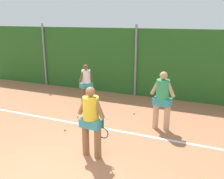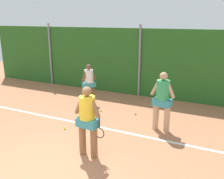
{
  "view_description": "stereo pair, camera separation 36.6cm",
  "coord_description": "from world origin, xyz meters",
  "px_view_note": "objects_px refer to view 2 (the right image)",
  "views": [
    {
      "loc": [
        3.17,
        -3.79,
        3.36
      ],
      "look_at": [
        0.32,
        3.04,
        1.22
      ],
      "focal_mm": 39.89,
      "sensor_mm": 36.0,
      "label": 1
    },
    {
      "loc": [
        3.51,
        -3.64,
        3.36
      ],
      "look_at": [
        0.32,
        3.04,
        1.22
      ],
      "focal_mm": 39.89,
      "sensor_mm": 36.0,
      "label": 2
    }
  ],
  "objects_px": {
    "tennis_ball_1": "(135,114)",
    "tennis_ball_6": "(79,116)",
    "player_backcourt_far": "(89,82)",
    "tennis_ball_5": "(65,129)",
    "player_foreground_near": "(88,118)",
    "tennis_ball_2": "(91,121)",
    "tennis_ball_3": "(101,111)",
    "player_midcourt": "(162,98)"
  },
  "relations": [
    {
      "from": "player_midcourt",
      "to": "tennis_ball_6",
      "type": "height_order",
      "value": "player_midcourt"
    },
    {
      "from": "tennis_ball_5",
      "to": "tennis_ball_2",
      "type": "bearing_deg",
      "value": 64.63
    },
    {
      "from": "player_backcourt_far",
      "to": "tennis_ball_5",
      "type": "relative_size",
      "value": 24.68
    },
    {
      "from": "player_midcourt",
      "to": "tennis_ball_1",
      "type": "xyz_separation_m",
      "value": [
        -1.16,
        0.9,
        -1.0
      ]
    },
    {
      "from": "tennis_ball_1",
      "to": "tennis_ball_6",
      "type": "xyz_separation_m",
      "value": [
        -1.73,
        -1.05,
        0.0
      ]
    },
    {
      "from": "tennis_ball_1",
      "to": "tennis_ball_3",
      "type": "relative_size",
      "value": 1.0
    },
    {
      "from": "tennis_ball_5",
      "to": "player_backcourt_far",
      "type": "bearing_deg",
      "value": 102.37
    },
    {
      "from": "tennis_ball_1",
      "to": "tennis_ball_3",
      "type": "height_order",
      "value": "same"
    },
    {
      "from": "tennis_ball_2",
      "to": "tennis_ball_3",
      "type": "relative_size",
      "value": 1.0
    },
    {
      "from": "tennis_ball_6",
      "to": "tennis_ball_3",
      "type": "bearing_deg",
      "value": 58.99
    },
    {
      "from": "player_foreground_near",
      "to": "player_backcourt_far",
      "type": "height_order",
      "value": "player_foreground_near"
    },
    {
      "from": "player_midcourt",
      "to": "player_backcourt_far",
      "type": "distance_m",
      "value": 3.45
    },
    {
      "from": "tennis_ball_5",
      "to": "tennis_ball_6",
      "type": "distance_m",
      "value": 1.12
    },
    {
      "from": "player_foreground_near",
      "to": "tennis_ball_1",
      "type": "distance_m",
      "value": 3.28
    },
    {
      "from": "tennis_ball_5",
      "to": "player_midcourt",
      "type": "bearing_deg",
      "value": 24.93
    },
    {
      "from": "player_backcourt_far",
      "to": "tennis_ball_2",
      "type": "bearing_deg",
      "value": 57.45
    },
    {
      "from": "tennis_ball_5",
      "to": "tennis_ball_6",
      "type": "height_order",
      "value": "same"
    },
    {
      "from": "tennis_ball_3",
      "to": "tennis_ball_6",
      "type": "distance_m",
      "value": 0.91
    },
    {
      "from": "player_backcourt_far",
      "to": "tennis_ball_6",
      "type": "bearing_deg",
      "value": 40.27
    },
    {
      "from": "player_midcourt",
      "to": "tennis_ball_1",
      "type": "bearing_deg",
      "value": -31.15
    },
    {
      "from": "player_foreground_near",
      "to": "player_backcourt_far",
      "type": "relative_size",
      "value": 1.11
    },
    {
      "from": "player_midcourt",
      "to": "tennis_ball_3",
      "type": "xyz_separation_m",
      "value": [
        -2.43,
        0.62,
        -1.0
      ]
    },
    {
      "from": "player_midcourt",
      "to": "player_backcourt_far",
      "type": "xyz_separation_m",
      "value": [
        -3.24,
        1.17,
        -0.12
      ]
    },
    {
      "from": "tennis_ball_3",
      "to": "tennis_ball_5",
      "type": "bearing_deg",
      "value": -98.47
    },
    {
      "from": "player_midcourt",
      "to": "tennis_ball_6",
      "type": "bearing_deg",
      "value": 9.55
    },
    {
      "from": "tennis_ball_6",
      "to": "player_midcourt",
      "type": "bearing_deg",
      "value": 3.15
    },
    {
      "from": "tennis_ball_1",
      "to": "tennis_ball_5",
      "type": "xyz_separation_m",
      "value": [
        -1.55,
        -2.15,
        0.0
      ]
    },
    {
      "from": "player_backcourt_far",
      "to": "tennis_ball_1",
      "type": "relative_size",
      "value": 24.68
    },
    {
      "from": "player_foreground_near",
      "to": "tennis_ball_2",
      "type": "xyz_separation_m",
      "value": [
        -1.02,
        1.86,
        -0.98
      ]
    },
    {
      "from": "tennis_ball_2",
      "to": "tennis_ball_5",
      "type": "height_order",
      "value": "same"
    },
    {
      "from": "tennis_ball_1",
      "to": "player_midcourt",
      "type": "bearing_deg",
      "value": -37.55
    },
    {
      "from": "player_midcourt",
      "to": "player_backcourt_far",
      "type": "relative_size",
      "value": 1.13
    },
    {
      "from": "tennis_ball_6",
      "to": "tennis_ball_1",
      "type": "bearing_deg",
      "value": 31.31
    },
    {
      "from": "player_foreground_near",
      "to": "tennis_ball_6",
      "type": "distance_m",
      "value": 2.81
    },
    {
      "from": "tennis_ball_1",
      "to": "tennis_ball_2",
      "type": "relative_size",
      "value": 1.0
    },
    {
      "from": "player_midcourt",
      "to": "tennis_ball_3",
      "type": "bearing_deg",
      "value": -7.87
    },
    {
      "from": "player_backcourt_far",
      "to": "tennis_ball_5",
      "type": "xyz_separation_m",
      "value": [
        0.53,
        -2.42,
        -0.88
      ]
    },
    {
      "from": "tennis_ball_1",
      "to": "player_backcourt_far",
      "type": "bearing_deg",
      "value": 172.59
    },
    {
      "from": "tennis_ball_3",
      "to": "tennis_ball_5",
      "type": "xyz_separation_m",
      "value": [
        -0.28,
        -1.88,
        0.0
      ]
    },
    {
      "from": "tennis_ball_5",
      "to": "tennis_ball_6",
      "type": "xyz_separation_m",
      "value": [
        -0.19,
        1.1,
        0.0
      ]
    },
    {
      "from": "player_backcourt_far",
      "to": "player_midcourt",
      "type": "bearing_deg",
      "value": 95.94
    },
    {
      "from": "player_foreground_near",
      "to": "tennis_ball_2",
      "type": "height_order",
      "value": "player_foreground_near"
    }
  ]
}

